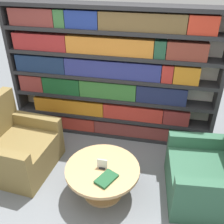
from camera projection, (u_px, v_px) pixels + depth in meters
name	position (u px, v px, depth m)	size (l,w,h in m)	color
ground_plane	(86.00, 203.00, 2.99)	(14.00, 14.00, 0.00)	slate
bookshelf	(109.00, 76.00, 3.68)	(2.93, 0.30, 1.92)	silver
armchair_left	(16.00, 148.00, 3.36)	(0.88, 0.94, 0.92)	olive
armchair_right	(210.00, 176.00, 2.94)	(0.89, 0.95, 0.92)	#336047
coffee_table	(103.00, 175.00, 2.98)	(0.84, 0.84, 0.39)	tan
table_sign	(102.00, 165.00, 2.90)	(0.11, 0.06, 0.12)	black
stray_book	(106.00, 179.00, 2.76)	(0.24, 0.28, 0.03)	#1E512D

